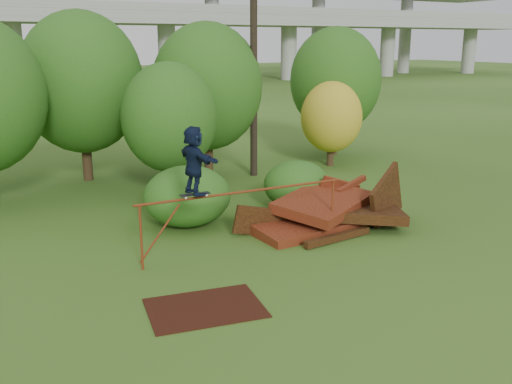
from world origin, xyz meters
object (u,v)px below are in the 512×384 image
skater (194,160)px  flat_plate (205,308)px  scrap_pile (329,212)px  utility_pole (254,31)px

skater → flat_plate: (-0.90, -2.56, -2.53)m
scrap_pile → skater: bearing=-172.4°
scrap_pile → skater: size_ratio=3.47×
utility_pole → scrap_pile: bearing=-100.0°
scrap_pile → flat_plate: size_ratio=2.49×
scrap_pile → flat_plate: 6.24m
flat_plate → utility_pole: (6.59, 10.12, 5.66)m
scrap_pile → flat_plate: (-5.36, -3.16, -0.43)m
flat_plate → utility_pole: size_ratio=0.21×
scrap_pile → flat_plate: scrap_pile is taller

